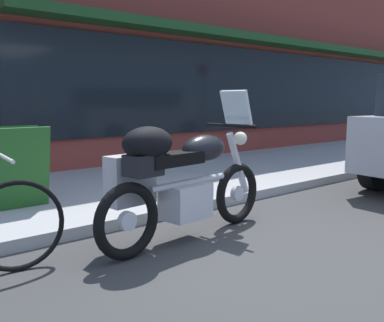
{
  "coord_description": "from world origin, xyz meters",
  "views": [
    {
      "loc": [
        -2.94,
        -2.5,
        1.29
      ],
      "look_at": [
        -0.24,
        0.7,
        0.7
      ],
      "focal_mm": 40.08,
      "sensor_mm": 36.0,
      "label": 1
    }
  ],
  "objects": [
    {
      "name": "sandwich_board_sign",
      "position": [
        -1.39,
        2.27,
        0.57
      ],
      "size": [
        0.55,
        0.41,
        0.89
      ],
      "color": "#1E511E",
      "rests_on": "sidewalk_curb"
    },
    {
      "name": "touring_motorcycle",
      "position": [
        -0.58,
        0.52,
        0.6
      ],
      "size": [
        2.1,
        0.62,
        1.4
      ],
      "color": "black",
      "rests_on": "ground_plane"
    },
    {
      "name": "storefront_building",
      "position": [
        6.04,
        4.49,
        3.1
      ],
      "size": [
        20.08,
        0.9,
        6.34
      ],
      "color": "brown",
      "rests_on": "ground_plane"
    },
    {
      "name": "ground_plane",
      "position": [
        0.0,
        0.0,
        0.0
      ],
      "size": [
        80.0,
        80.0,
        0.0
      ],
      "primitive_type": "plane",
      "color": "#383838"
    }
  ]
}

